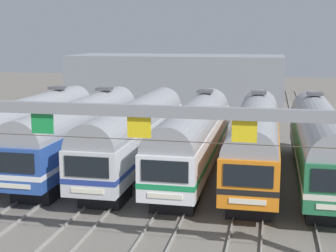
{
  "coord_description": "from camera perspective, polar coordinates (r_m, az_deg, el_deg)",
  "views": [
    {
      "loc": [
        6.73,
        -31.07,
        9.01
      ],
      "look_at": [
        -0.12,
        1.61,
        2.88
      ],
      "focal_mm": 53.08,
      "sensor_mm": 36.0,
      "label": 1
    }
  ],
  "objects": [
    {
      "name": "commuter_train_green",
      "position": [
        31.85,
        17.0,
        -1.51
      ],
      "size": [
        2.88,
        18.06,
        5.05
      ],
      "color": "#236B42",
      "rests_on": "ground"
    },
    {
      "name": "commuter_train_stainless",
      "position": [
        35.72,
        -15.8,
        -0.19
      ],
      "size": [
        2.88,
        18.06,
        5.05
      ],
      "color": "#B2B5BA",
      "rests_on": "ground"
    },
    {
      "name": "commuter_train_silver",
      "position": [
        32.87,
        -3.69,
        -0.71
      ],
      "size": [
        2.88,
        18.06,
        4.77
      ],
      "color": "silver",
      "rests_on": "ground"
    },
    {
      "name": "maintenance_building",
      "position": [
        64.75,
        0.99,
        5.29
      ],
      "size": [
        27.15,
        10.0,
        6.46
      ],
      "primitive_type": "cube",
      "color": "gray",
      "rests_on": "ground"
    },
    {
      "name": "commuter_train_blue",
      "position": [
        34.1,
        -10.0,
        -0.44
      ],
      "size": [
        2.88,
        18.06,
        5.05
      ],
      "color": "#284C9E",
      "rests_on": "ground"
    },
    {
      "name": "track_bed",
      "position": [
        49.35,
        3.81,
        -0.05
      ],
      "size": [
        20.95,
        70.0,
        0.15
      ],
      "color": "gray",
      "rests_on": "ground"
    },
    {
      "name": "commuter_train_white",
      "position": [
        32.06,
        3.03,
        -0.98
      ],
      "size": [
        2.88,
        18.06,
        5.05
      ],
      "color": "white",
      "rests_on": "ground"
    },
    {
      "name": "catenary_gantry",
      "position": [
        19.17,
        -8.95,
        -0.8
      ],
      "size": [
        24.69,
        0.44,
        6.97
      ],
      "color": "gray",
      "rests_on": "ground"
    },
    {
      "name": "commuter_train_orange",
      "position": [
        31.72,
        9.99,
        -1.25
      ],
      "size": [
        2.88,
        18.06,
        5.05
      ],
      "color": "orange",
      "rests_on": "ground"
    },
    {
      "name": "ground_plane",
      "position": [
        33.04,
        -0.37,
        -5.42
      ],
      "size": [
        160.0,
        160.0,
        0.0
      ],
      "primitive_type": "plane",
      "color": "slate"
    }
  ]
}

